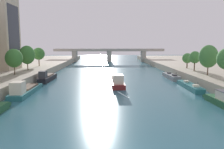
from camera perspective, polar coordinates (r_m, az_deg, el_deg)
name	(u,v)px	position (r m, az deg, el deg)	size (l,w,h in m)	color
barge_midriver	(117,81)	(56.93, 1.24, -1.64)	(3.46, 17.57, 3.18)	maroon
wake_behind_barge	(114,95)	(45.46, 0.56, -5.20)	(5.60, 5.95, 0.03)	#A0CCD6
moored_boat_left_far	(25,90)	(49.16, -21.32, -3.66)	(3.38, 14.83, 3.27)	#23666B
moored_boat_left_near	(47,77)	(64.98, -16.26, -0.74)	(2.58, 12.62, 3.20)	black
moored_boat_right_near	(190,86)	(54.70, 19.22, -2.81)	(2.45, 13.39, 2.22)	#23666B
moored_boat_right_far	(171,76)	(68.94, 14.85, -0.48)	(2.52, 11.66, 2.37)	gray
tree_left_second	(14,58)	(63.55, -23.77, 3.82)	(4.37, 4.37, 6.71)	brown
tree_left_distant	(27,55)	(73.52, -20.87, 4.70)	(4.64, 4.64, 7.51)	brown
tree_left_by_lamp	(39,54)	(85.71, -18.23, 5.05)	(4.33, 4.33, 6.68)	brown
tree_right_far	(208,56)	(61.48, 23.42, 4.26)	(4.65, 4.65, 7.72)	brown
tree_right_nearest	(195,57)	(69.84, 20.41, 4.14)	(3.26, 3.26, 5.90)	brown
tree_right_second	(187,58)	(77.78, 18.69, 3.97)	(3.29, 3.29, 5.02)	brown
bridge_far	(109,53)	(132.48, -0.74, 5.43)	(64.64, 4.40, 7.66)	#9E998E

